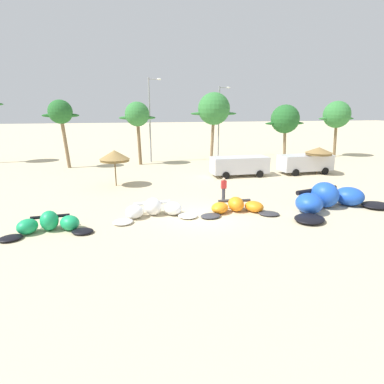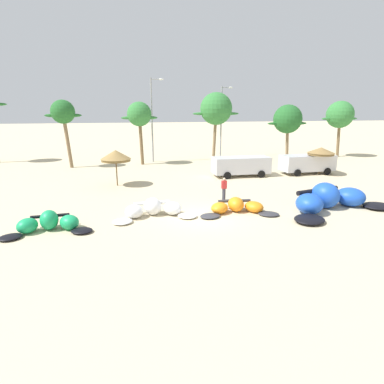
% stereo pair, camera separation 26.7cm
% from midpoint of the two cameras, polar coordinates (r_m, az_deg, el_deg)
% --- Properties ---
extents(ground_plane, '(260.00, 260.00, 0.00)m').
position_cam_midpoint_polar(ground_plane, '(19.08, 2.69, -4.36)').
color(ground_plane, beige).
extents(kite_far_left, '(4.73, 2.25, 1.05)m').
position_cam_midpoint_polar(kite_far_left, '(18.28, -24.04, -5.23)').
color(kite_far_left, black).
rests_on(kite_far_left, ground).
extents(kite_left, '(5.20, 2.47, 1.06)m').
position_cam_midpoint_polar(kite_left, '(19.07, -6.55, -3.16)').
color(kite_left, white).
rests_on(kite_left, ground).
extents(kite_left_of_center, '(5.08, 2.57, 0.89)m').
position_cam_midpoint_polar(kite_left_of_center, '(19.83, 8.47, -2.71)').
color(kite_left_of_center, '#333338').
rests_on(kite_left_of_center, ground).
extents(kite_center, '(8.00, 4.71, 1.65)m').
position_cam_midpoint_polar(kite_center, '(22.04, 23.98, -1.28)').
color(kite_center, black).
rests_on(kite_center, ground).
extents(beach_umbrella_near_van, '(2.47, 2.47, 2.98)m').
position_cam_midpoint_polar(beach_umbrella_near_van, '(26.76, -13.31, 6.39)').
color(beach_umbrella_near_van, brown).
rests_on(beach_umbrella_near_van, ground).
extents(beach_umbrella_middle, '(2.55, 2.55, 2.66)m').
position_cam_midpoint_polar(beach_umbrella_middle, '(32.99, 22.45, 6.81)').
color(beach_umbrella_middle, brown).
rests_on(beach_umbrella_middle, ground).
extents(parked_van, '(5.26, 2.34, 1.84)m').
position_cam_midpoint_polar(parked_van, '(33.23, 20.10, 4.98)').
color(parked_van, silver).
rests_on(parked_van, ground).
extents(parked_car_second, '(5.35, 2.33, 1.84)m').
position_cam_midpoint_polar(parked_car_second, '(30.34, 8.85, 4.85)').
color(parked_car_second, silver).
rests_on(parked_car_second, ground).
extents(person_near_kites, '(0.36, 0.24, 1.62)m').
position_cam_midpoint_polar(person_near_kites, '(22.21, 6.12, 0.55)').
color(person_near_kites, '#383842').
rests_on(person_near_kites, ground).
extents(palm_left, '(3.72, 2.48, 7.16)m').
position_cam_midpoint_polar(palm_left, '(36.62, -22.01, 13.02)').
color(palm_left, '#7F6647').
rests_on(palm_left, ground).
extents(palm_left_of_gap, '(4.04, 2.69, 7.00)m').
position_cam_midpoint_polar(palm_left_of_gap, '(36.58, -9.25, 13.52)').
color(palm_left_of_gap, brown).
rests_on(palm_left_of_gap, ground).
extents(palm_center_left, '(5.85, 3.90, 8.17)m').
position_cam_midpoint_polar(palm_center_left, '(39.96, 4.57, 14.66)').
color(palm_center_left, '#7F6647').
rests_on(palm_center_left, ground).
extents(palm_center_right, '(5.24, 3.50, 6.74)m').
position_cam_midpoint_polar(palm_center_right, '(41.68, 17.03, 12.39)').
color(palm_center_right, '#7F6647').
rests_on(palm_center_right, ground).
extents(palm_right_of_gap, '(5.20, 3.47, 7.22)m').
position_cam_midpoint_polar(palm_right_of_gap, '(46.46, 25.26, 12.44)').
color(palm_right_of_gap, brown).
rests_on(palm_right_of_gap, ground).
extents(lamppost_west, '(1.56, 0.24, 9.63)m').
position_cam_midpoint_polar(lamppost_west, '(38.11, -6.87, 13.33)').
color(lamppost_west, gray).
rests_on(lamppost_west, ground).
extents(lamppost_west_center, '(1.51, 0.24, 8.95)m').
position_cam_midpoint_polar(lamppost_west_center, '(41.91, 5.60, 13.02)').
color(lamppost_west_center, gray).
rests_on(lamppost_west_center, ground).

